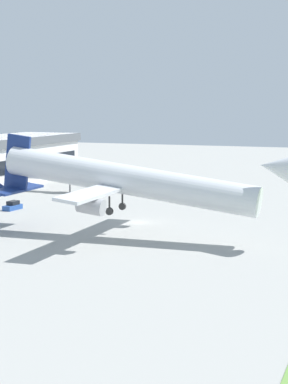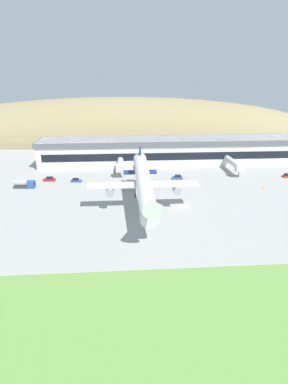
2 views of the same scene
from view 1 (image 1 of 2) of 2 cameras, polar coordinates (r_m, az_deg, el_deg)
name	(u,v)px [view 1 (image 1 of 2)]	position (r m, az deg, el deg)	size (l,w,h in m)	color
ground_plane	(139,222)	(107.42, -0.41, -2.72)	(384.56, 384.56, 0.00)	#9E9E99
jetway_1	(47,174)	(146.33, -8.60, 1.62)	(3.38, 17.08, 5.43)	silver
cargo_airplane	(122,181)	(94.68, -2.01, 1.00)	(32.37, 49.91, 11.60)	silver
service_car_0	(13,206)	(122.39, -11.59, -1.24)	(4.14, 2.08, 1.66)	#264C99
service_car_2	(112,180)	(160.93, -2.89, 1.06)	(4.31, 2.09, 1.47)	#B21E1E
traffic_cone_0	(134,192)	(141.56, -0.92, -0.01)	(0.52, 0.52, 0.58)	orange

